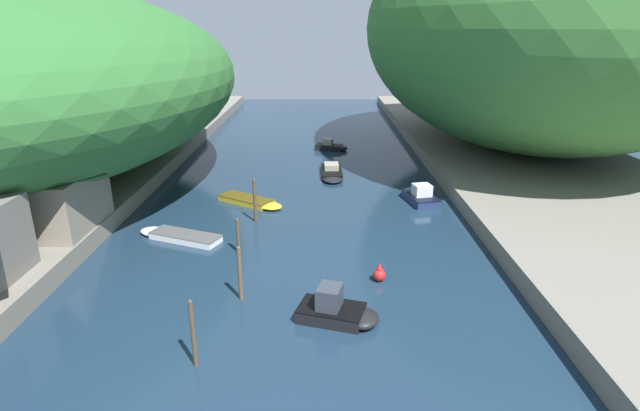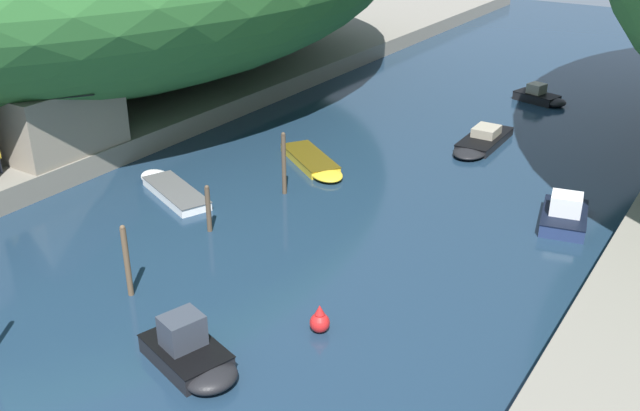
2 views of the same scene
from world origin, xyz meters
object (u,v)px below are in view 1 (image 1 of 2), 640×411
Objects in this scene: boat_white_cruiser at (332,147)px; person_by_boathouse at (2,266)px; boat_far_right_bank at (176,235)px; boat_open_rowboat at (338,311)px; person_on_quay at (32,238)px; boathouse_shed at (52,193)px; boat_mid_channel at (253,202)px; boat_yellow_tender at (331,173)px; channel_buoy_near at (379,274)px; boat_red_skiff at (419,195)px.

boat_white_cruiser is 41.04m from person_by_boathouse.
boat_white_cruiser is at bearing -1.10° from boat_far_right_bank.
person_on_quay is (-18.49, 5.40, 1.75)m from boat_open_rowboat.
person_by_boathouse is (1.02, -7.92, -1.53)m from boathouse_shed.
boat_mid_channel is at bearing -9.82° from boat_far_right_bank.
boathouse_shed is at bearing 40.54° from boat_yellow_tender.
boathouse_shed is 1.68× the size of boat_white_cruiser.
boathouse_shed is 4.48m from person_on_quay.
channel_buoy_near is at bearing 165.50° from boat_open_rowboat.
boat_mid_channel is 3.69× the size of person_on_quay.
boathouse_shed reaches higher than boat_open_rowboat.
boat_red_skiff is 29.56m from person_on_quay.
boat_far_right_bank is (7.75, 1.12, -3.60)m from boathouse_shed.
person_on_quay reaches higher than boat_open_rowboat.
boat_far_right_bank is at bearing 53.11° from boat_yellow_tender.
boat_open_rowboat is at bearing 14.31° from boat_white_cruiser.
boat_open_rowboat is at bearing 88.41° from boat_yellow_tender.
boat_mid_channel is 1.24× the size of boat_red_skiff.
boat_mid_channel is 20.06m from person_by_boathouse.
boat_far_right_bank is (-11.86, -27.50, -0.19)m from boat_white_cruiser.
channel_buoy_near is at bearing -92.34° from boat_far_right_bank.
boat_open_rowboat is 0.69× the size of boat_far_right_bank.
boat_mid_channel is at bearing 50.16° from boat_yellow_tender.
boat_red_skiff is at bearing -60.31° from person_on_quay.
person_on_quay is at bearing 177.03° from channel_buoy_near.
boat_red_skiff is at bearing 174.49° from boat_open_rowboat.
person_on_quay reaches higher than channel_buoy_near.
person_by_boathouse is (-18.32, -25.10, 1.97)m from boat_yellow_tender.
person_on_quay is (-18.73, -21.35, 1.97)m from boat_yellow_tender.
channel_buoy_near is (21.70, -5.26, -3.39)m from boathouse_shed.
boat_far_right_bank is (-4.61, -7.37, 0.00)m from boat_mid_channel.
boat_far_right_bank is 20.79m from boat_red_skiff.
boathouse_shed is 4.27× the size of person_on_quay.
boat_yellow_tender is 26.75m from boat_open_rowboat.
channel_buoy_near reaches higher than boat_mid_channel.
boat_red_skiff is at bearing 127.28° from boat_mid_channel.
boathouse_shed reaches higher than boat_red_skiff.
person_by_boathouse is (0.41, -3.76, 0.00)m from person_on_quay.
boat_red_skiff is 2.98× the size of person_on_quay.
boat_mid_channel is at bearing 171.12° from boat_red_skiff.
channel_buoy_near is at bearing -121.71° from boat_red_skiff.
boat_far_right_bank is at bearing 8.22° from boathouse_shed.
boat_yellow_tender is at bearing -163.89° from boat_open_rowboat.
boat_red_skiff reaches higher than channel_buoy_near.
boat_yellow_tender is at bearing 174.91° from boat_mid_channel.
boat_open_rowboat is at bearing -124.62° from boat_red_skiff.
boat_open_rowboat reaches higher than boat_red_skiff.
boathouse_shed is 1.10× the size of boat_yellow_tender.
person_by_boathouse is (-18.59, -36.54, 1.88)m from boat_white_cruiser.
channel_buoy_near is 0.69× the size of person_by_boathouse.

